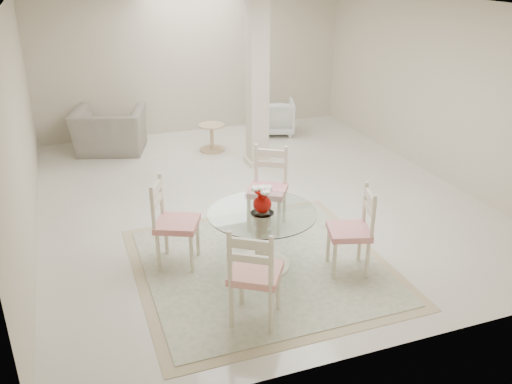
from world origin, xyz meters
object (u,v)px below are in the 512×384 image
object	(u,v)px
column	(257,84)
dining_chair_north	(268,182)
dining_chair_west	(170,217)
dining_chair_east	(356,224)
recliner_taupe	(110,131)
dining_table	(262,240)
side_table	(212,139)
red_vase	(262,199)
dining_chair_south	(254,269)
armchair_white	(275,117)

from	to	relation	value
column	dining_chair_north	size ratio (longest dim) A/B	2.31
dining_chair_north	dining_chair_west	world-z (taller)	dining_chair_north
dining_chair_east	recliner_taupe	size ratio (longest dim) A/B	0.92
dining_table	side_table	world-z (taller)	dining_table
column	recliner_taupe	size ratio (longest dim) A/B	2.26
red_vase	dining_chair_south	distance (m)	1.05
dining_chair_west	armchair_white	size ratio (longest dim) A/B	1.55
dining_table	dining_chair_north	distance (m)	1.06
column	dining_chair_south	distance (m)	4.38
dining_chair_east	dining_chair_west	size ratio (longest dim) A/B	0.96
dining_chair_north	red_vase	bearing A→B (deg)	-81.83
dining_table	side_table	bearing A→B (deg)	82.38
dining_chair_south	recliner_taupe	distance (m)	5.54
dining_chair_west	dining_chair_south	xyz separation A→B (m)	(0.50, -1.35, 0.01)
column	armchair_white	world-z (taller)	column
dining_chair_north	recliner_taupe	world-z (taller)	dining_chair_north
side_table	dining_chair_north	bearing A→B (deg)	-91.95
dining_chair_east	dining_chair_west	bearing A→B (deg)	-97.42
dining_table	red_vase	distance (m)	0.49
dining_table	dining_chair_west	xyz separation A→B (m)	(-0.93, 0.42, 0.25)
column	recliner_taupe	world-z (taller)	column
recliner_taupe	armchair_white	bearing A→B (deg)	-162.94
red_vase	dining_chair_west	size ratio (longest dim) A/B	0.27
dining_chair_east	dining_chair_north	distance (m)	1.43
dining_table	dining_chair_east	xyz separation A→B (m)	(0.93, -0.41, 0.23)
recliner_taupe	dining_chair_south	bearing A→B (deg)	114.81
red_vase	dining_chair_south	xyz separation A→B (m)	(-0.43, -0.93, -0.24)
armchair_white	red_vase	bearing A→B (deg)	84.45
dining_chair_north	side_table	bearing A→B (deg)	121.06
dining_table	red_vase	bearing A→B (deg)	-18.43
side_table	red_vase	bearing A→B (deg)	-97.61
dining_chair_north	recliner_taupe	size ratio (longest dim) A/B	0.98
red_vase	side_table	xyz separation A→B (m)	(0.54, 4.01, -0.62)
red_vase	armchair_white	distance (m)	4.99
dining_chair_west	dining_chair_south	world-z (taller)	dining_chair_south
column	armchair_white	distance (m)	1.98
dining_chair_west	column	bearing A→B (deg)	-12.06
dining_table	armchair_white	bearing A→B (deg)	66.62
dining_chair_east	dining_chair_west	xyz separation A→B (m)	(-1.87, 0.83, 0.02)
armchair_white	side_table	world-z (taller)	armchair_white
column	dining_chair_north	bearing A→B (deg)	-106.49
armchair_white	side_table	bearing A→B (deg)	38.85
dining_chair_north	armchair_white	world-z (taller)	dining_chair_north
side_table	dining_chair_east	bearing A→B (deg)	-84.84
dining_chair_west	recliner_taupe	distance (m)	4.15
recliner_taupe	armchair_white	xyz separation A→B (m)	(3.15, -0.00, -0.05)
dining_table	dining_chair_north	world-z (taller)	dining_chair_north
column	red_vase	world-z (taller)	column
dining_table	dining_chair_west	bearing A→B (deg)	155.72
dining_chair_west	dining_chair_south	size ratio (longest dim) A/B	0.99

